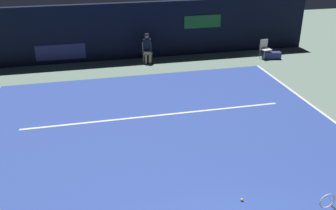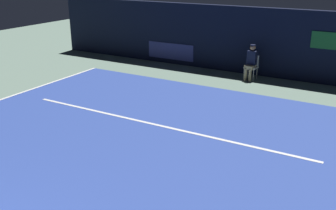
% 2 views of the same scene
% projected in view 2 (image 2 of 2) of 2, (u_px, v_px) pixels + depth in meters
% --- Properties ---
extents(ground_plane, '(34.54, 34.54, 0.00)m').
position_uv_depth(ground_plane, '(109.00, 157.00, 8.86)').
color(ground_plane, slate).
extents(court_surface, '(11.01, 12.07, 0.01)m').
position_uv_depth(court_surface, '(109.00, 157.00, 8.86)').
color(court_surface, '#2D479E').
rests_on(court_surface, ground).
extents(line_service, '(8.59, 0.10, 0.01)m').
position_uv_depth(line_service, '(157.00, 125.00, 10.57)').
color(line_service, white).
rests_on(line_service, court_surface).
extents(back_wall, '(17.77, 0.33, 2.60)m').
position_uv_depth(back_wall, '(241.00, 40.00, 15.36)').
color(back_wall, black).
rests_on(back_wall, ground).
extents(line_judge_on_chair, '(0.47, 0.55, 1.32)m').
position_uv_depth(line_judge_on_chair, '(251.00, 62.00, 14.55)').
color(line_judge_on_chair, white).
rests_on(line_judge_on_chair, ground).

